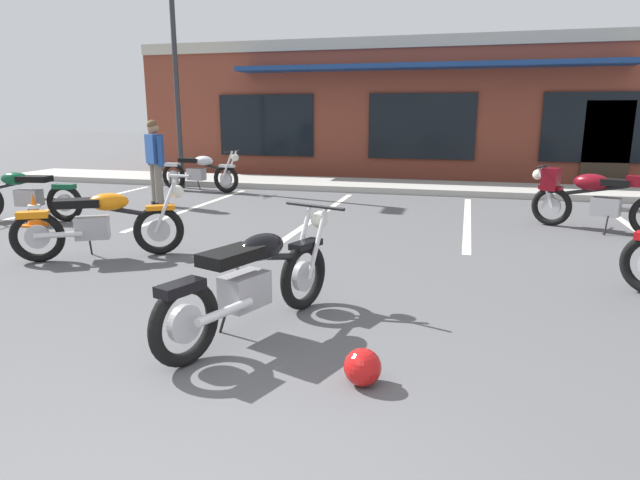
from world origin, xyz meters
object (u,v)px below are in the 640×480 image
at_px(helmet_on_pavement, 363,367).
at_px(traffic_cone, 34,210).
at_px(person_in_shorts_foreground, 155,158).
at_px(motorcycle_silver_naked, 23,194).
at_px(motorcycle_green_cafe_racer, 101,222).
at_px(parking_lot_lamp_post, 172,40).
at_px(motorcycle_orange_scrambler, 593,197).
at_px(motorcycle_foreground_classic, 253,280).
at_px(motorcycle_red_sportbike, 200,172).

height_order(helmet_on_pavement, traffic_cone, traffic_cone).
xyz_separation_m(person_in_shorts_foreground, helmet_on_pavement, (5.30, -6.16, -0.82)).
height_order(motorcycle_silver_naked, motorcycle_green_cafe_racer, same).
bearing_deg(motorcycle_silver_naked, traffic_cone, -33.45).
bearing_deg(person_in_shorts_foreground, parking_lot_lamp_post, 109.42).
distance_m(motorcycle_orange_scrambler, parking_lot_lamp_post, 9.55).
xyz_separation_m(motorcycle_foreground_classic, motorcycle_red_sportbike, (-4.37, 7.55, 0.00)).
distance_m(motorcycle_red_sportbike, motorcycle_orange_scrambler, 8.30).
bearing_deg(motorcycle_green_cafe_racer, helmet_on_pavement, -32.30).
bearing_deg(helmet_on_pavement, person_in_shorts_foreground, 130.74).
bearing_deg(motorcycle_red_sportbike, person_in_shorts_foreground, -86.76).
distance_m(motorcycle_red_sportbike, motorcycle_silver_naked, 4.20).
bearing_deg(person_in_shorts_foreground, motorcycle_silver_naked, -125.09).
height_order(motorcycle_orange_scrambler, person_in_shorts_foreground, person_in_shorts_foreground).
distance_m(motorcycle_green_cafe_racer, person_in_shorts_foreground, 4.06).
distance_m(motorcycle_foreground_classic, helmet_on_pavement, 1.29).
xyz_separation_m(motorcycle_foreground_classic, motorcycle_orange_scrambler, (3.59, 5.18, 0.07)).
xyz_separation_m(helmet_on_pavement, traffic_cone, (-6.17, 3.87, 0.13)).
bearing_deg(parking_lot_lamp_post, motorcycle_red_sportbike, -25.77).
height_order(motorcycle_red_sportbike, parking_lot_lamp_post, parking_lot_lamp_post).
relative_size(motorcycle_red_sportbike, person_in_shorts_foreground, 1.26).
xyz_separation_m(motorcycle_silver_naked, motorcycle_orange_scrambler, (9.21, 1.64, 0.07)).
bearing_deg(motorcycle_green_cafe_racer, motorcycle_orange_scrambler, 28.37).
height_order(motorcycle_silver_naked, motorcycle_orange_scrambler, same).
height_order(motorcycle_foreground_classic, person_in_shorts_foreground, person_in_shorts_foreground).
height_order(motorcycle_green_cafe_racer, traffic_cone, motorcycle_green_cafe_racer).
bearing_deg(motorcycle_foreground_classic, motorcycle_orange_scrambler, 55.31).
bearing_deg(motorcycle_foreground_classic, motorcycle_silver_naked, 147.81).
distance_m(traffic_cone, parking_lot_lamp_post, 5.66).
relative_size(person_in_shorts_foreground, helmet_on_pavement, 6.44).
relative_size(motorcycle_orange_scrambler, person_in_shorts_foreground, 1.18).
relative_size(motorcycle_silver_naked, person_in_shorts_foreground, 1.26).
height_order(person_in_shorts_foreground, parking_lot_lamp_post, parking_lot_lamp_post).
height_order(motorcycle_foreground_classic, traffic_cone, motorcycle_foreground_classic).
distance_m(person_in_shorts_foreground, traffic_cone, 2.54).
xyz_separation_m(motorcycle_foreground_classic, parking_lot_lamp_post, (-5.10, 7.90, 2.97)).
bearing_deg(motorcycle_green_cafe_racer, person_in_shorts_foreground, 111.66).
height_order(motorcycle_green_cafe_racer, helmet_on_pavement, motorcycle_green_cafe_racer).
height_order(motorcycle_red_sportbike, traffic_cone, motorcycle_red_sportbike).
bearing_deg(parking_lot_lamp_post, traffic_cone, -90.22).
relative_size(motorcycle_foreground_classic, motorcycle_orange_scrambler, 1.02).
bearing_deg(traffic_cone, motorcycle_silver_naked, 146.55).
xyz_separation_m(motorcycle_foreground_classic, helmet_on_pavement, (1.05, -0.66, -0.33)).
distance_m(person_in_shorts_foreground, parking_lot_lamp_post, 3.56).
distance_m(motorcycle_silver_naked, parking_lot_lamp_post, 5.30).
bearing_deg(motorcycle_silver_naked, parking_lot_lamp_post, 83.13).
bearing_deg(motorcycle_red_sportbike, motorcycle_foreground_classic, -59.94).
distance_m(motorcycle_foreground_classic, parking_lot_lamp_post, 9.86).
distance_m(helmet_on_pavement, traffic_cone, 7.28).
distance_m(motorcycle_orange_scrambler, helmet_on_pavement, 6.38).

